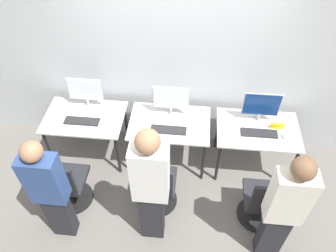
% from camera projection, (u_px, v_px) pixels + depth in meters
% --- Properties ---
extents(ground_plane, '(20.00, 20.00, 0.00)m').
position_uv_depth(ground_plane, '(167.00, 178.00, 4.43)').
color(ground_plane, slate).
extents(wall_back, '(12.00, 0.05, 2.80)m').
position_uv_depth(wall_back, '(173.00, 57.00, 3.98)').
color(wall_back, '#B7BCC1').
rests_on(wall_back, ground_plane).
extents(desk_left, '(1.02, 0.69, 0.73)m').
position_uv_depth(desk_left, '(85.00, 121.00, 4.28)').
color(desk_left, silver).
rests_on(desk_left, ground_plane).
extents(monitor_left, '(0.45, 0.16, 0.44)m').
position_uv_depth(monitor_left, '(85.00, 91.00, 4.19)').
color(monitor_left, '#B2B2B7').
rests_on(monitor_left, desk_left).
extents(keyboard_left, '(0.44, 0.14, 0.02)m').
position_uv_depth(keyboard_left, '(82.00, 121.00, 4.15)').
color(keyboard_left, '#262628').
rests_on(keyboard_left, desk_left).
extents(mouse_left, '(0.06, 0.09, 0.03)m').
position_uv_depth(mouse_left, '(106.00, 123.00, 4.12)').
color(mouse_left, silver).
rests_on(mouse_left, desk_left).
extents(office_chair_left, '(0.48, 0.48, 0.89)m').
position_uv_depth(office_chair_left, '(67.00, 186.00, 3.91)').
color(office_chair_left, black).
rests_on(office_chair_left, ground_plane).
extents(person_left, '(0.36, 0.20, 1.55)m').
position_uv_depth(person_left, '(49.00, 190.00, 3.31)').
color(person_left, '#232328').
rests_on(person_left, ground_plane).
extents(desk_center, '(1.02, 0.69, 0.73)m').
position_uv_depth(desk_center, '(170.00, 127.00, 4.20)').
color(desk_center, silver).
rests_on(desk_center, ground_plane).
extents(monitor_center, '(0.45, 0.16, 0.44)m').
position_uv_depth(monitor_center, '(171.00, 100.00, 4.08)').
color(monitor_center, '#B2B2B7').
rests_on(monitor_center, desk_center).
extents(keyboard_center, '(0.44, 0.14, 0.02)m').
position_uv_depth(keyboard_center, '(169.00, 130.00, 4.04)').
color(keyboard_center, '#262628').
rests_on(keyboard_center, desk_center).
extents(mouse_center, '(0.06, 0.09, 0.03)m').
position_uv_depth(mouse_center, '(194.00, 132.00, 4.01)').
color(mouse_center, silver).
rests_on(mouse_center, desk_center).
extents(office_chair_center, '(0.48, 0.48, 0.89)m').
position_uv_depth(office_chair_center, '(157.00, 188.00, 3.89)').
color(office_chair_center, black).
rests_on(office_chair_center, ground_plane).
extents(person_center, '(0.36, 0.23, 1.73)m').
position_uv_depth(person_center, '(151.00, 186.00, 3.21)').
color(person_center, '#232328').
rests_on(person_center, ground_plane).
extents(desk_right, '(1.02, 0.69, 0.73)m').
position_uv_depth(desk_right, '(257.00, 134.00, 4.13)').
color(desk_right, silver).
rests_on(desk_right, ground_plane).
extents(monitor_right, '(0.45, 0.16, 0.44)m').
position_uv_depth(monitor_right, '(261.00, 106.00, 3.99)').
color(monitor_right, '#B2B2B7').
rests_on(monitor_right, desk_right).
extents(keyboard_right, '(0.44, 0.14, 0.02)m').
position_uv_depth(keyboard_right, '(259.00, 133.00, 4.00)').
color(keyboard_right, '#262628').
rests_on(keyboard_right, desk_right).
extents(mouse_right, '(0.06, 0.09, 0.03)m').
position_uv_depth(mouse_right, '(284.00, 136.00, 3.96)').
color(mouse_right, silver).
rests_on(mouse_right, desk_right).
extents(office_chair_right, '(0.48, 0.48, 0.89)m').
position_uv_depth(office_chair_right, '(263.00, 203.00, 3.75)').
color(office_chair_right, black).
rests_on(office_chair_right, ground_plane).
extents(person_right, '(0.36, 0.21, 1.63)m').
position_uv_depth(person_right, '(284.00, 209.00, 3.11)').
color(person_right, '#232328').
rests_on(person_right, ground_plane).
extents(placard_right, '(0.16, 0.03, 0.08)m').
position_uv_depth(placard_right, '(277.00, 126.00, 4.05)').
color(placard_right, yellow).
rests_on(placard_right, desk_right).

